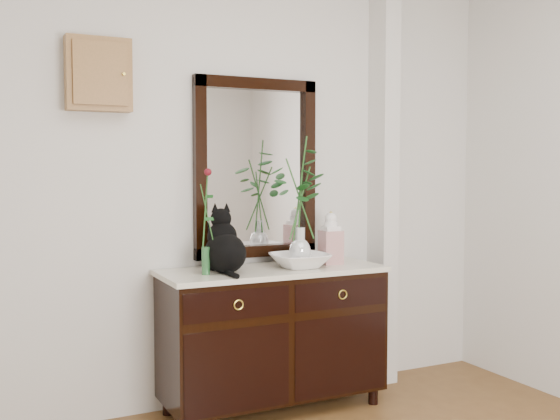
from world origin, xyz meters
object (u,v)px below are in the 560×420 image
cat (225,240)px  lotus_bowl (300,261)px  sideboard (273,331)px  ginger_jar (331,237)px

cat → lotus_bowl: cat is taller
sideboard → lotus_bowl: 0.45m
cat → lotus_bowl: (0.47, -0.02, -0.14)m
sideboard → cat: 0.64m
sideboard → cat: size_ratio=3.59×
cat → lotus_bowl: bearing=-1.3°
lotus_bowl → ginger_jar: (0.24, 0.06, 0.12)m
cat → lotus_bowl: 0.49m
sideboard → cat: bearing=-174.7°
cat → sideboard: bearing=6.7°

